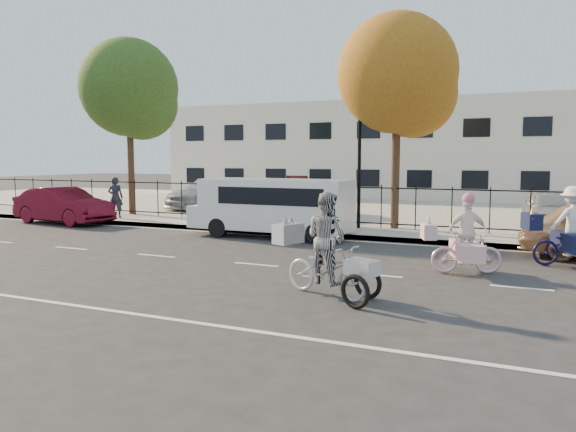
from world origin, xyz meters
The scene contains 21 objects.
ground centered at (0.00, 0.00, 0.00)m, with size 120.00×120.00×0.00m, color #333334.
road_markings centered at (0.00, 0.00, 0.01)m, with size 60.00×9.52×0.01m, color silver, non-canonical shape.
curb centered at (0.00, 5.05, 0.07)m, with size 60.00×0.10×0.15m, color #A8A399.
sidewalk centered at (0.00, 6.10, 0.07)m, with size 60.00×2.20×0.15m, color #A8A399.
parking_lot centered at (0.00, 15.00, 0.07)m, with size 60.00×15.60×0.15m, color #A8A399.
iron_fence centered at (0.00, 7.20, 0.90)m, with size 58.00×0.06×1.50m, color black, non-canonical shape.
building centered at (0.00, 25.00, 3.00)m, with size 34.00×10.00×6.00m, color silver.
lamppost centered at (0.50, 6.80, 3.11)m, with size 0.36×0.36×4.33m.
street_sign centered at (-1.85, 6.80, 1.42)m, with size 0.85×0.06×1.80m.
zebra_trike centered at (2.64, -2.20, 0.76)m, with size 2.30×1.48×1.98m.
unicorn_bike centered at (4.77, 1.03, 0.68)m, with size 1.85×1.34×1.83m.
bull_bike centered at (6.98, 3.04, 0.77)m, with size 2.14×1.52×1.93m.
white_van centered at (-1.70, 4.50, 1.05)m, with size 5.36×1.83×1.91m.
red_sedan centered at (-10.93, 4.50, 0.72)m, with size 1.52×4.36×1.44m, color #57091A.
pedestrian centered at (-9.57, 5.96, 0.98)m, with size 0.61×0.40×1.67m, color black.
lot_car_a centered at (-8.47, 11.36, 0.88)m, with size 2.04×5.01×1.45m, color #9FA1A6.
lot_car_b centered at (-3.51, 9.65, 0.80)m, with size 2.15×4.66×1.29m, color silver.
lot_car_c centered at (-2.08, 9.71, 0.79)m, with size 1.36×3.91×1.29m, color #44464B.
lot_car_d centered at (6.61, 9.61, 0.81)m, with size 1.56×3.87×1.32m, color #989A9F.
tree_west centered at (-9.87, 7.56, 5.38)m, with size 4.19×4.19×7.69m.
tree_mid centered at (1.80, 7.36, 5.26)m, with size 4.10×4.10×7.51m.
Camera 1 is at (6.25, -12.00, 2.62)m, focal length 35.00 mm.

